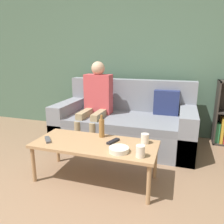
# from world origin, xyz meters

# --- Properties ---
(wall_back) EXTENTS (12.00, 0.06, 2.60)m
(wall_back) POSITION_xyz_m (0.00, 2.93, 1.30)
(wall_back) COLOR #4C6B56
(wall_back) RESTS_ON ground_plane
(couch) EXTENTS (1.99, 0.97, 0.93)m
(couch) POSITION_xyz_m (0.15, 2.31, 0.30)
(couch) COLOR gray
(couch) RESTS_ON ground_plane
(coffee_table) EXTENTS (1.28, 0.55, 0.42)m
(coffee_table) POSITION_xyz_m (0.10, 1.23, 0.38)
(coffee_table) COLOR #A87F56
(coffee_table) RESTS_ON ground_plane
(person_adult) EXTENTS (0.40, 0.66, 1.21)m
(person_adult) POSITION_xyz_m (-0.27, 2.21, 0.70)
(person_adult) COLOR #9E8966
(person_adult) RESTS_ON ground_plane
(cup_near) EXTENTS (0.08, 0.08, 0.11)m
(cup_near) POSITION_xyz_m (0.61, 1.05, 0.47)
(cup_near) COLOR silver
(cup_near) RESTS_ON coffee_table
(cup_far) EXTENTS (0.08, 0.08, 0.10)m
(cup_far) POSITION_xyz_m (0.60, 1.38, 0.47)
(cup_far) COLOR silver
(cup_far) RESTS_ON coffee_table
(tv_remote_0) EXTENTS (0.15, 0.16, 0.02)m
(tv_remote_0) POSITION_xyz_m (-0.40, 1.13, 0.43)
(tv_remote_0) COLOR #47474C
(tv_remote_0) RESTS_ON coffee_table
(tv_remote_1) EXTENTS (0.10, 0.18, 0.02)m
(tv_remote_1) POSITION_xyz_m (0.28, 1.30, 0.43)
(tv_remote_1) COLOR black
(tv_remote_1) RESTS_ON coffee_table
(snack_bowl) EXTENTS (0.19, 0.19, 0.05)m
(snack_bowl) POSITION_xyz_m (0.40, 1.10, 0.44)
(snack_bowl) COLOR beige
(snack_bowl) RESTS_ON coffee_table
(bottle) EXTENTS (0.06, 0.06, 0.25)m
(bottle) POSITION_xyz_m (0.11, 1.41, 0.53)
(bottle) COLOR olive
(bottle) RESTS_ON coffee_table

